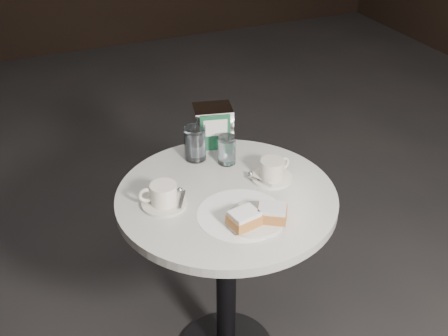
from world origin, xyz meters
The scene contains 8 objects.
cafe_table centered at (0.00, 0.00, 0.55)m, with size 0.70×0.70×0.74m.
sugar_spill centered at (0.00, -0.12, 0.75)m, with size 0.27×0.27×0.00m, color white.
beignet_plate centered at (0.02, -0.17, 0.77)m, with size 0.19×0.19×0.06m.
coffee_cup_left centered at (-0.20, 0.02, 0.78)m, with size 0.17×0.17×0.07m.
coffee_cup_right centered at (0.17, 0.02, 0.78)m, with size 0.16×0.16×0.07m.
water_glass_left centered at (-0.01, 0.24, 0.80)m, with size 0.09×0.09×0.12m.
water_glass_right centered at (0.08, 0.17, 0.79)m, with size 0.07×0.07×0.10m.
napkin_dispenser centered at (0.07, 0.30, 0.82)m, with size 0.15×0.14×0.15m.
Camera 1 is at (-0.57, -1.33, 1.76)m, focal length 45.00 mm.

